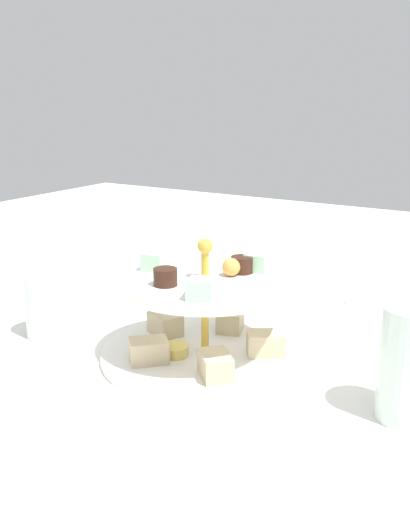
% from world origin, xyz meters
% --- Properties ---
extents(ground_plane, '(2.40, 2.40, 0.00)m').
position_xyz_m(ground_plane, '(0.00, 0.00, 0.00)').
color(ground_plane, silver).
extents(tiered_serving_stand, '(0.28, 0.28, 0.16)m').
position_xyz_m(tiered_serving_stand, '(0.00, -0.00, 0.05)').
color(tiered_serving_stand, white).
rests_on(tiered_serving_stand, ground_plane).
extents(water_glass_short_left, '(0.06, 0.06, 0.07)m').
position_xyz_m(water_glass_short_left, '(-0.19, -0.19, 0.04)').
color(water_glass_short_left, silver).
rests_on(water_glass_short_left, ground_plane).
extents(teacup_with_saucer, '(0.09, 0.09, 0.05)m').
position_xyz_m(teacup_with_saucer, '(-0.27, -0.07, 0.02)').
color(teacup_with_saucer, white).
rests_on(teacup_with_saucer, ground_plane).
extents(butter_knife_left, '(0.05, 0.17, 0.00)m').
position_xyz_m(butter_knife_left, '(0.32, 0.03, 0.00)').
color(butter_knife_left, silver).
rests_on(butter_knife_left, ground_plane).
extents(butter_knife_right, '(0.09, 0.16, 0.00)m').
position_xyz_m(butter_knife_right, '(-0.27, 0.16, 0.00)').
color(butter_knife_right, silver).
rests_on(butter_knife_right, ground_plane).
extents(water_glass_mid_back, '(0.06, 0.06, 0.09)m').
position_xyz_m(water_glass_mid_back, '(0.05, -0.24, 0.05)').
color(water_glass_mid_back, silver).
rests_on(water_glass_mid_back, ground_plane).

